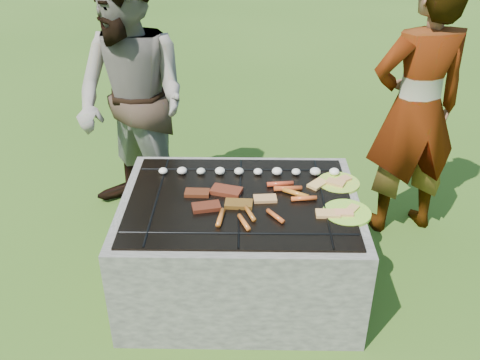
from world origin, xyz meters
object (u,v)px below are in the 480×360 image
object	(u,v)px
plate_far	(338,183)
bystander	(132,103)
plate_near	(347,213)
fire_pit	(240,247)
cook	(416,110)

from	to	relation	value
plate_far	bystander	world-z (taller)	bystander
plate_far	bystander	size ratio (longest dim) A/B	0.15
plate_far	plate_near	distance (m)	0.31
fire_pit	bystander	distance (m)	1.17
plate_near	cook	size ratio (longest dim) A/B	0.16
plate_far	bystander	distance (m)	1.40
plate_near	cook	world-z (taller)	cook
fire_pit	plate_far	size ratio (longest dim) A/B	4.94
plate_far	plate_near	world-z (taller)	plate_far
fire_pit	plate_near	size ratio (longest dim) A/B	4.72
fire_pit	plate_far	distance (m)	0.67
cook	fire_pit	bearing A→B (deg)	17.94
plate_near	bystander	xyz separation A→B (m)	(-1.26, 0.86, 0.25)
plate_far	cook	distance (m)	0.75
plate_far	fire_pit	bearing A→B (deg)	-162.02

